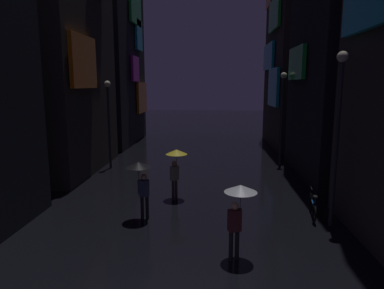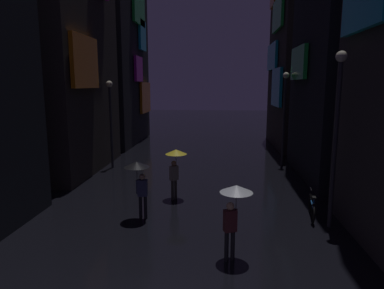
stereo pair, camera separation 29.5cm
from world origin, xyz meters
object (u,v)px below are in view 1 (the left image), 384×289
object	(u,v)px
pedestrian_midstreet_centre_yellow	(176,160)
pedestrian_midstreet_left_black	(140,174)
streetlamp_left_far	(109,114)
streetlamp_right_near	(338,121)
pedestrian_near_crossing_clear	(239,201)
bicycle_parked_at_storefront	(312,206)
streetlamp_right_far	(282,108)

from	to	relation	value
pedestrian_midstreet_centre_yellow	pedestrian_midstreet_left_black	size ratio (longest dim) A/B	1.00
pedestrian_midstreet_centre_yellow	pedestrian_midstreet_left_black	xyz separation A→B (m)	(-1.01, -2.32, 0.00)
streetlamp_left_far	streetlamp_right_near	distance (m)	12.62
streetlamp_left_far	streetlamp_right_near	size ratio (longest dim) A/B	0.86
pedestrian_near_crossing_clear	bicycle_parked_at_storefront	size ratio (longest dim) A/B	1.17
pedestrian_midstreet_centre_yellow	bicycle_parked_at_storefront	size ratio (longest dim) A/B	1.17
pedestrian_near_crossing_clear	streetlamp_right_near	bearing A→B (deg)	36.38
pedestrian_midstreet_left_black	streetlamp_right_near	size ratio (longest dim) A/B	0.36
pedestrian_near_crossing_clear	streetlamp_right_far	xyz separation A→B (m)	(3.36, 11.55, 1.77)
pedestrian_midstreet_left_black	streetlamp_left_far	xyz separation A→B (m)	(-3.38, 7.52, 1.51)
streetlamp_right_far	pedestrian_midstreet_left_black	bearing A→B (deg)	-126.65
bicycle_parked_at_storefront	streetlamp_right_far	size ratio (longest dim) A/B	0.33
bicycle_parked_at_storefront	streetlamp_left_far	size ratio (longest dim) A/B	0.36
pedestrian_midstreet_centre_yellow	streetlamp_right_near	size ratio (longest dim) A/B	0.36
pedestrian_midstreet_centre_yellow	pedestrian_near_crossing_clear	distance (m)	5.46
pedestrian_midstreet_left_black	streetlamp_right_far	xyz separation A→B (m)	(6.62, 8.90, 1.77)
bicycle_parked_at_storefront	streetlamp_left_far	distance (m)	12.14
pedestrian_midstreet_centre_yellow	pedestrian_midstreet_left_black	world-z (taller)	same
pedestrian_midstreet_centre_yellow	bicycle_parked_at_storefront	distance (m)	5.63
pedestrian_near_crossing_clear	streetlamp_left_far	world-z (taller)	streetlamp_left_far
pedestrian_midstreet_centre_yellow	streetlamp_right_far	world-z (taller)	streetlamp_right_far
pedestrian_near_crossing_clear	pedestrian_midstreet_centre_yellow	bearing A→B (deg)	114.34
bicycle_parked_at_storefront	streetlamp_right_near	distance (m)	3.36
pedestrian_midstreet_centre_yellow	pedestrian_near_crossing_clear	xyz separation A→B (m)	(2.25, -4.97, 0.00)
streetlamp_right_far	streetlamp_left_far	bearing A→B (deg)	-172.12
streetlamp_right_near	streetlamp_right_far	world-z (taller)	streetlamp_right_near
pedestrian_midstreet_centre_yellow	streetlamp_left_far	distance (m)	6.97
pedestrian_near_crossing_clear	bicycle_parked_at_storefront	xyz separation A→B (m)	(2.96, 3.27, -1.28)
bicycle_parked_at_storefront	streetlamp_right_near	world-z (taller)	streetlamp_right_near
streetlamp_left_far	streetlamp_right_far	distance (m)	10.10
pedestrian_midstreet_centre_yellow	streetlamp_right_far	size ratio (longest dim) A/B	0.39
streetlamp_right_near	streetlamp_left_far	bearing A→B (deg)	142.43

